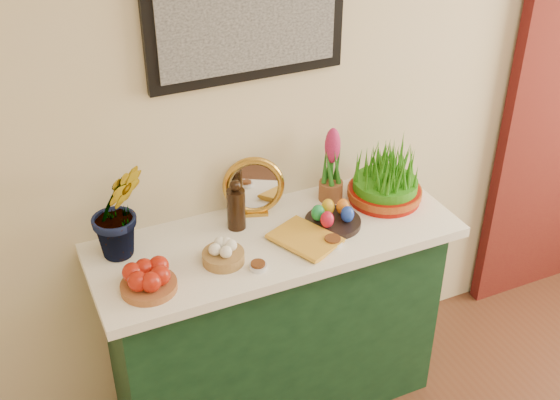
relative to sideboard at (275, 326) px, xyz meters
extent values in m
cube|color=beige|center=(0.44, 0.25, 0.93)|extent=(4.00, 0.04, 2.70)
cube|color=black|center=(0.00, 0.23, 1.27)|extent=(0.74, 0.03, 0.54)
cube|color=#A5A5A5|center=(0.00, 0.21, 1.27)|extent=(0.66, 0.01, 0.46)
cube|color=#153C20|center=(0.00, 0.00, 0.00)|extent=(1.30, 0.45, 0.85)
cube|color=white|center=(0.00, 0.00, 0.45)|extent=(1.40, 0.55, 0.04)
imported|color=#25701E|center=(-0.55, 0.12, 0.71)|extent=(0.25, 0.22, 0.49)
cylinder|color=brown|center=(-0.52, -0.12, 0.48)|extent=(0.23, 0.23, 0.03)
cylinder|color=#A98544|center=(-0.24, -0.08, 0.49)|extent=(0.19, 0.19, 0.04)
cylinder|color=black|center=(-0.11, 0.10, 0.55)|extent=(0.07, 0.07, 0.16)
sphere|color=black|center=(-0.11, 0.10, 0.65)|extent=(0.04, 0.04, 0.04)
cube|color=#B7872E|center=(-0.01, 0.16, 0.47)|extent=(0.11, 0.08, 0.01)
torus|color=#B7872E|center=(-0.01, 0.17, 0.59)|extent=(0.25, 0.13, 0.24)
cylinder|color=silver|center=(-0.01, 0.17, 0.59)|extent=(0.18, 0.08, 0.18)
imported|color=gold|center=(0.00, -0.13, 0.48)|extent=(0.25, 0.29, 0.03)
cylinder|color=silver|center=(-0.14, -0.17, 0.47)|extent=(0.06, 0.06, 0.02)
cylinder|color=#592D14|center=(-0.14, -0.17, 0.49)|extent=(0.05, 0.05, 0.01)
cylinder|color=silver|center=(0.17, -0.15, 0.47)|extent=(0.08, 0.08, 0.02)
cylinder|color=#592D14|center=(0.17, -0.15, 0.49)|extent=(0.06, 0.06, 0.01)
cylinder|color=black|center=(0.23, -0.04, 0.48)|extent=(0.25, 0.25, 0.02)
ellipsoid|color=red|center=(0.19, -0.07, 0.52)|extent=(0.05, 0.05, 0.07)
ellipsoid|color=#1A3CB6|center=(0.27, -0.07, 0.52)|extent=(0.05, 0.05, 0.07)
ellipsoid|color=gold|center=(0.23, 0.01, 0.52)|extent=(0.05, 0.05, 0.07)
ellipsoid|color=#1A9243|center=(0.18, -0.01, 0.52)|extent=(0.05, 0.05, 0.07)
ellipsoid|color=orange|center=(0.28, -0.01, 0.52)|extent=(0.05, 0.05, 0.07)
cylinder|color=brown|center=(0.31, 0.14, 0.51)|extent=(0.10, 0.10, 0.08)
ellipsoid|color=#CE2966|center=(0.31, 0.14, 0.71)|extent=(0.06, 0.06, 0.15)
cylinder|color=#930E04|center=(0.51, 0.04, 0.49)|extent=(0.29, 0.29, 0.05)
cylinder|color=maroon|center=(0.51, 0.04, 0.50)|extent=(0.30, 0.30, 0.03)
camera|label=1|loc=(-0.88, -1.99, 1.98)|focal=45.00mm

